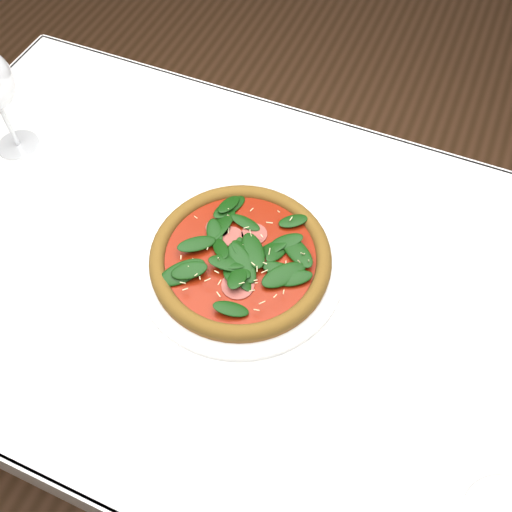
% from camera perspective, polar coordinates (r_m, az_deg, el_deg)
% --- Properties ---
extents(ground, '(6.00, 6.00, 0.00)m').
position_cam_1_polar(ground, '(1.64, -3.27, -14.73)').
color(ground, brown).
rests_on(ground, ground).
extents(dining_table, '(1.21, 0.81, 0.75)m').
position_cam_1_polar(dining_table, '(1.05, -4.97, -3.26)').
color(dining_table, white).
rests_on(dining_table, ground).
extents(plate, '(0.35, 0.35, 0.01)m').
position_cam_1_polar(plate, '(0.94, -1.54, -0.66)').
color(plate, white).
rests_on(plate, dining_table).
extents(pizza, '(0.39, 0.39, 0.04)m').
position_cam_1_polar(pizza, '(0.93, -1.57, -0.00)').
color(pizza, '#9F6826').
rests_on(pizza, plate).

